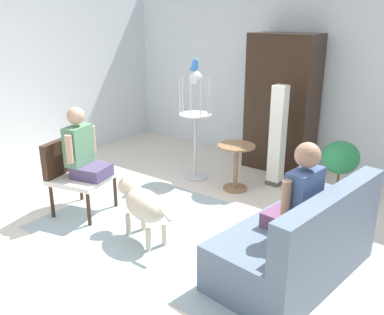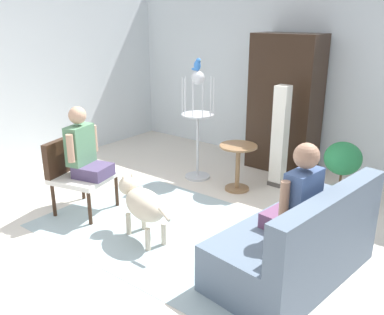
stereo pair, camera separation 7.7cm
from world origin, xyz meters
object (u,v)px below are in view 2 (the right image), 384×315
(armchair, at_px, (76,168))
(dog, at_px, (143,203))
(person_on_couch, at_px, (298,196))
(potted_plant, at_px, (342,165))
(bird_cage_stand, at_px, (198,118))
(couch, at_px, (299,244))
(parrot, at_px, (197,65))
(armoire_cabinet, at_px, (285,104))
(person_on_armchair, at_px, (84,149))
(column_lamp, at_px, (280,137))
(round_end_table, at_px, (238,162))

(armchair, bearing_deg, dog, -0.63)
(person_on_couch, xyz_separation_m, potted_plant, (-0.22, 1.80, -0.28))
(dog, distance_m, bird_cage_stand, 1.91)
(armchair, xyz_separation_m, bird_cage_stand, (0.51, 1.73, 0.36))
(couch, distance_m, parrot, 2.90)
(armoire_cabinet, bearing_deg, armchair, -114.10)
(person_on_couch, xyz_separation_m, bird_cage_stand, (-2.15, 1.39, 0.10))
(armchair, distance_m, dog, 1.12)
(armchair, xyz_separation_m, potted_plant, (2.44, 2.14, -0.02))
(person_on_couch, xyz_separation_m, dog, (-1.54, -0.35, -0.38))
(armchair, bearing_deg, parrot, 73.79)
(bird_cage_stand, relative_size, armoire_cabinet, 0.77)
(person_on_couch, distance_m, bird_cage_stand, 2.56)
(person_on_armchair, relative_size, column_lamp, 0.59)
(armchair, xyz_separation_m, person_on_couch, (2.66, 0.34, 0.26))
(armchair, bearing_deg, person_on_armchair, 13.85)
(couch, height_order, potted_plant, couch)
(armchair, xyz_separation_m, dog, (1.12, -0.01, -0.13))
(person_on_couch, distance_m, potted_plant, 1.84)
(person_on_couch, relative_size, potted_plant, 1.04)
(couch, bearing_deg, armchair, -172.40)
(potted_plant, bearing_deg, armoire_cabinet, 148.11)
(round_end_table, bearing_deg, bird_cage_stand, 178.07)
(dog, bearing_deg, round_end_table, 86.91)
(person_on_armchair, relative_size, parrot, 4.76)
(armchair, relative_size, potted_plant, 1.11)
(parrot, bearing_deg, dog, -70.64)
(parrot, bearing_deg, round_end_table, -1.90)
(couch, distance_m, armchair, 2.73)
(dog, xyz_separation_m, parrot, (-0.61, 1.74, 1.22))
(round_end_table, relative_size, parrot, 3.69)
(armchair, height_order, bird_cage_stand, bird_cage_stand)
(parrot, bearing_deg, couch, -31.95)
(dog, bearing_deg, person_on_armchair, 177.14)
(parrot, xyz_separation_m, column_lamp, (1.05, 0.47, -0.93))
(round_end_table, height_order, bird_cage_stand, bird_cage_stand)
(bird_cage_stand, bearing_deg, couch, -32.07)
(column_lamp, bearing_deg, person_on_armchair, -123.11)
(round_end_table, distance_m, column_lamp, 0.67)
(armchair, distance_m, parrot, 2.11)
(bird_cage_stand, distance_m, potted_plant, 2.01)
(round_end_table, bearing_deg, armchair, -125.29)
(dog, distance_m, armoire_cabinet, 2.94)
(round_end_table, distance_m, dog, 1.72)
(couch, xyz_separation_m, dog, (-1.58, -0.37, 0.08))
(armchair, distance_m, armoire_cabinet, 3.18)
(person_on_armchair, height_order, round_end_table, person_on_armchair)
(round_end_table, bearing_deg, potted_plant, 19.39)
(person_on_couch, bearing_deg, armchair, -172.70)
(person_on_couch, distance_m, person_on_armchair, 2.53)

